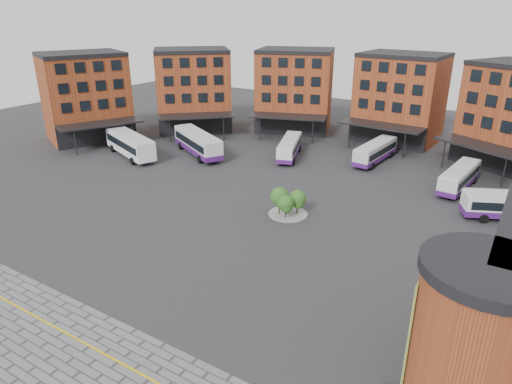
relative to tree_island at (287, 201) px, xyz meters
The scene contains 9 objects.
ground 11.97m from the tree_island, 99.94° to the right, with size 160.00×160.00×0.00m, color #28282B.
yellow_line 25.72m from the tree_island, 90.10° to the right, with size 26.00×0.15×0.02m, color gold.
main_building 27.98m from the tree_island, 104.38° to the left, with size 94.14×42.48×14.60m.
tree_island is the anchor object (origin of this frame).
bus_a 31.42m from the tree_island, 168.42° to the left, with size 12.67×7.16×3.53m.
bus_b 25.77m from the tree_island, 150.95° to the left, with size 12.45×8.60×3.55m.
bus_c 21.28m from the tree_island, 117.40° to the left, with size 5.61×10.45×2.89m.
bus_d 23.63m from the tree_island, 84.86° to the left, with size 3.39×10.76×2.98m.
bus_e 23.60m from the tree_island, 51.67° to the left, with size 3.53×10.51×2.90m.
Camera 1 is at (23.38, -29.07, 21.52)m, focal length 32.00 mm.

